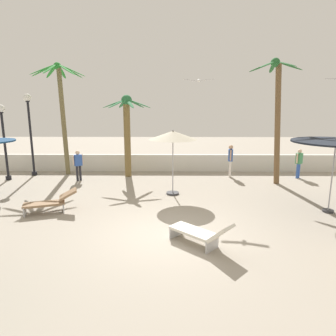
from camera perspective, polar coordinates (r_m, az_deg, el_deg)
ground_plane at (r=9.22m, az=-0.20°, el=-12.61°), size 56.00×56.00×0.00m
boundary_wall at (r=17.56m, az=0.19°, el=1.00°), size 25.20×0.30×0.99m
patio_umbrella_0 at (r=12.64m, az=0.94°, el=6.08°), size 2.06×2.06×2.82m
patio_umbrella_3 at (r=11.96m, az=29.42°, el=4.04°), size 2.97×2.97×2.72m
palm_tree_0 at (r=16.15m, az=-7.83°, el=7.95°), size 2.61×2.45×4.35m
palm_tree_1 at (r=15.28m, az=20.09°, el=10.59°), size 2.38×2.60×5.96m
palm_tree_2 at (r=17.45m, az=-19.71°, el=11.60°), size 2.88×2.87×6.04m
lamp_post_0 at (r=17.84m, az=-24.92°, el=7.70°), size 0.40×0.40×4.42m
lamp_post_1 at (r=17.34m, az=-28.95°, el=6.02°), size 0.39×0.39×3.86m
lounge_chair_0 at (r=8.44m, az=6.20°, el=-12.19°), size 1.75×1.69×0.84m
lounge_chair_1 at (r=11.65m, az=-21.51°, el=-6.02°), size 1.93×1.12×0.82m
guest_0 at (r=17.24m, az=23.75°, el=1.27°), size 0.43×0.42×1.56m
guest_1 at (r=16.38m, az=11.85°, el=1.97°), size 0.30×0.55×1.75m
guest_2 at (r=15.90m, az=-16.80°, el=0.98°), size 0.45×0.42×1.57m
seagull_2 at (r=13.14m, az=5.92°, el=16.34°), size 1.30×0.46×0.14m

